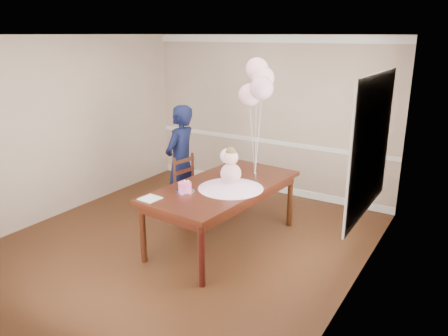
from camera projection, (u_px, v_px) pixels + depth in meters
The scene contains 47 objects.
floor at pixel (183, 243), 5.91m from camera, with size 4.50×5.00×0.00m, color black.
ceiling at pixel (177, 35), 5.11m from camera, with size 4.50×5.00×0.02m, color white.
wall_back at pixel (268, 116), 7.54m from camera, with size 4.50×0.02×2.70m, color tan.
wall_left at pixel (62, 127), 6.64m from camera, with size 0.02×5.00×2.70m, color tan.
wall_right at pixel (359, 175), 4.38m from camera, with size 0.02×5.00×2.70m, color tan.
chair_rail_trim at pixel (267, 141), 7.67m from camera, with size 4.50×0.02×0.07m, color white.
crown_molding at pixel (270, 39), 7.16m from camera, with size 4.50×0.02×0.12m, color white.
baseboard_trim at pixel (265, 186), 7.92m from camera, with size 4.50×0.02×0.12m, color white.
window_frame at pixel (371, 145), 4.74m from camera, with size 0.02×1.66×1.56m, color white.
window_blinds at pixel (370, 145), 4.75m from camera, with size 0.01×1.50×1.40m, color white.
dining_table_top at pixel (223, 186), 5.71m from camera, with size 1.10×2.20×0.06m, color black.
table_apron at pixel (223, 192), 5.73m from camera, with size 0.99×2.09×0.11m, color black.
table_leg_fl at pixel (143, 233), 5.31m from camera, with size 0.08×0.08×0.77m, color black.
table_leg_fr at pixel (202, 255), 4.79m from camera, with size 0.08×0.08×0.77m, color black.
table_leg_bl at pixel (238, 188), 6.87m from camera, with size 0.08×0.08×0.77m, color black.
table_leg_br at pixel (290, 201), 6.34m from camera, with size 0.08×0.08×0.77m, color black.
baby_skirt at pixel (231, 184), 5.55m from camera, with size 0.84×0.84×0.11m, color #FCBADF.
baby_torso at pixel (231, 173), 5.50m from camera, with size 0.26×0.26×0.26m, color pink.
baby_head at pixel (231, 157), 5.44m from camera, with size 0.19×0.19×0.19m, color #FFC5AF.
baby_hair at pixel (231, 152), 5.42m from camera, with size 0.13×0.13×0.13m, color brown.
cake_platter at pixel (185, 191), 5.44m from camera, with size 0.24×0.24×0.01m, color white.
birthday_cake at pixel (185, 187), 5.42m from camera, with size 0.17×0.17×0.11m, color #E2478A.
cake_flower_a at pixel (185, 181), 5.40m from camera, with size 0.03×0.03×0.03m, color white.
cake_flower_b at pixel (188, 181), 5.40m from camera, with size 0.03×0.03×0.03m, color silver.
rose_vase_near at pixel (228, 170), 6.02m from camera, with size 0.11×0.11×0.18m, color white.
roses_near at pixel (228, 156), 5.96m from camera, with size 0.21×0.21×0.21m, color #FFD5DD.
napkin at pixel (150, 199), 5.20m from camera, with size 0.22×0.22×0.01m, color silver.
balloon_weight at pixel (255, 174), 6.10m from camera, with size 0.04×0.04×0.02m, color white.
balloon_a at pixel (250, 95), 5.84m from camera, with size 0.31×0.31×0.31m, color #F7AEC0.
balloon_b at pixel (262, 88), 5.64m from camera, with size 0.31×0.31×0.31m, color #E2A0B8.
balloon_c at pixel (263, 78), 5.78m from camera, with size 0.31×0.31×0.31m, color #FFB4C4.
balloon_d at pixel (257, 69), 5.83m from camera, with size 0.31×0.31×0.31m, color #FFB4C3.
balloon_ribbon_a at pixel (252, 141), 5.99m from camera, with size 0.00×0.00×0.93m, color white.
balloon_ribbon_b at pixel (258, 139), 5.89m from camera, with size 0.00×0.00×1.04m, color white.
balloon_ribbon_c at pixel (259, 133), 5.97m from camera, with size 0.00×0.00×1.15m, color white.
balloon_ribbon_d at pixel (256, 129), 5.99m from camera, with size 0.00×0.00×1.26m, color white.
dining_chair_seat at pixel (194, 195), 6.38m from camera, with size 0.44×0.44×0.05m, color #331C0E.
chair_leg_fl at pixel (177, 210), 6.44m from camera, with size 0.04×0.04×0.43m, color #39180F.
chair_leg_fr at pixel (194, 217), 6.21m from camera, with size 0.04×0.04×0.43m, color #3C1A10.
chair_leg_bl at pixel (194, 204), 6.69m from camera, with size 0.04×0.04×0.43m, color #34160E.
chair_leg_br at pixel (211, 210), 6.46m from camera, with size 0.04×0.04×0.43m, color #36130E.
chair_back_post_l at pixel (175, 177), 6.29m from camera, with size 0.04×0.04×0.56m, color #3D1E10.
chair_back_post_r at pixel (193, 171), 6.55m from camera, with size 0.04×0.04×0.56m, color #33130E.
chair_slat_low at pixel (184, 181), 6.46m from camera, with size 0.03×0.40×0.05m, color #3B2010.
chair_slat_mid at pixel (184, 171), 6.41m from camera, with size 0.03×0.40×0.05m, color #3A150F.
chair_slat_top at pixel (184, 161), 6.36m from camera, with size 0.03×0.40×0.05m, color #371C0F.
woman at pixel (181, 161), 6.61m from camera, with size 0.62×0.42×1.72m, color black.
Camera 1 is at (3.28, -4.26, 2.71)m, focal length 35.00 mm.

